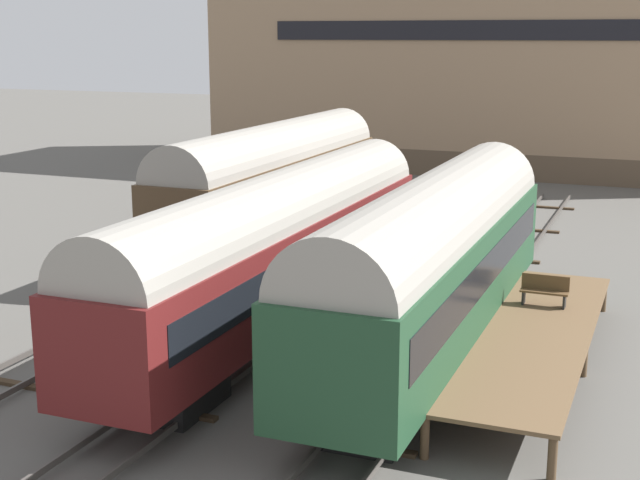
# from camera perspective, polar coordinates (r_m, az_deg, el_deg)

# --- Properties ---
(ground_plane) EXTENTS (200.00, 200.00, 0.00)m
(ground_plane) POSITION_cam_1_polar(r_m,az_deg,el_deg) (24.71, -5.99, -8.33)
(ground_plane) COLOR #56544F
(track_left) EXTENTS (2.60, 60.00, 0.26)m
(track_left) POSITION_cam_1_polar(r_m,az_deg,el_deg) (27.19, -15.26, -6.39)
(track_left) COLOR #4C4742
(track_left) RESTS_ON ground
(track_middle) EXTENTS (2.60, 60.00, 0.26)m
(track_middle) POSITION_cam_1_polar(r_m,az_deg,el_deg) (24.65, -5.99, -8.02)
(track_middle) COLOR #4C4742
(track_middle) RESTS_ON ground
(track_right) EXTENTS (2.60, 60.00, 0.26)m
(track_right) POSITION_cam_1_polar(r_m,az_deg,el_deg) (22.91, 5.11, -9.68)
(track_right) COLOR #4C4742
(track_right) RESTS_ON ground
(train_car_maroon) EXTENTS (2.90, 18.90, 4.98)m
(train_car_maroon) POSITION_cam_1_polar(r_m,az_deg,el_deg) (26.85, -2.67, -0.16)
(train_car_maroon) COLOR black
(train_car_maroon) RESTS_ON ground
(train_car_green) EXTENTS (3.09, 16.71, 5.24)m
(train_car_green) POSITION_cam_1_polar(r_m,az_deg,el_deg) (24.89, 7.34, -1.02)
(train_car_green) COLOR black
(train_car_green) RESTS_ON ground
(train_car_brown) EXTENTS (3.04, 17.06, 5.32)m
(train_car_brown) POSITION_cam_1_polar(r_m,az_deg,el_deg) (38.12, -2.91, 4.06)
(train_car_brown) COLOR black
(train_car_brown) RESTS_ON ground
(station_platform) EXTENTS (2.99, 12.71, 1.09)m
(station_platform) POSITION_cam_1_polar(r_m,az_deg,el_deg) (25.01, 13.54, -5.90)
(station_platform) COLOR brown
(station_platform) RESTS_ON ground
(bench) EXTENTS (1.40, 0.40, 0.91)m
(bench) POSITION_cam_1_polar(r_m,az_deg,el_deg) (27.30, 14.19, -3.09)
(bench) COLOR brown
(bench) RESTS_ON station_platform
(person_worker) EXTENTS (0.32, 0.32, 1.85)m
(person_worker) POSITION_cam_1_polar(r_m,az_deg,el_deg) (24.76, -12.83, -5.78)
(person_worker) COLOR #282833
(person_worker) RESTS_ON ground
(warehouse_building) EXTENTS (35.29, 12.52, 16.71)m
(warehouse_building) POSITION_cam_1_polar(r_m,az_deg,el_deg) (63.15, 10.24, 12.30)
(warehouse_building) COLOR brown
(warehouse_building) RESTS_ON ground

